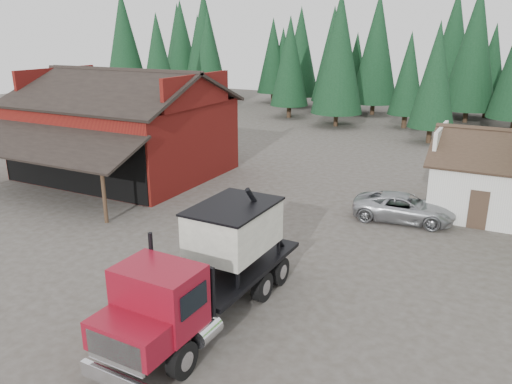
% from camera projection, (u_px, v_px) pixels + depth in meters
% --- Properties ---
extents(ground, '(120.00, 120.00, 0.00)m').
position_uv_depth(ground, '(170.00, 260.00, 21.67)').
color(ground, '#423C33').
rests_on(ground, ground).
extents(red_barn, '(12.80, 13.63, 7.18)m').
position_uv_depth(red_barn, '(125.00, 135.00, 34.03)').
color(red_barn, maroon).
rests_on(red_barn, ground).
extents(conifer_backdrop, '(76.00, 16.00, 16.00)m').
position_uv_depth(conifer_backdrop, '(391.00, 118.00, 57.16)').
color(conifer_backdrop, black).
rests_on(conifer_backdrop, ground).
extents(near_pine_a, '(4.40, 4.40, 11.40)m').
position_uv_depth(near_pine_a, '(158.00, 62.00, 52.99)').
color(near_pine_a, '#382619').
rests_on(near_pine_a, ground).
extents(near_pine_b, '(3.96, 3.96, 10.40)m').
position_uv_depth(near_pine_b, '(436.00, 75.00, 42.59)').
color(near_pine_b, '#382619').
rests_on(near_pine_b, ground).
extents(near_pine_d, '(5.28, 5.28, 13.40)m').
position_uv_depth(near_pine_d, '(339.00, 53.00, 49.88)').
color(near_pine_d, '#382619').
rests_on(near_pine_d, ground).
extents(feed_truck, '(2.74, 9.31, 4.18)m').
position_uv_depth(feed_truck, '(210.00, 265.00, 16.81)').
color(feed_truck, black).
rests_on(feed_truck, ground).
extents(silver_car, '(5.35, 2.89, 1.43)m').
position_uv_depth(silver_car, '(404.00, 208.00, 25.96)').
color(silver_car, '#A7AAAF').
rests_on(silver_car, ground).
extents(equip_box, '(0.71, 1.10, 0.60)m').
position_uv_depth(equip_box, '(128.00, 334.00, 15.85)').
color(equip_box, maroon).
rests_on(equip_box, ground).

